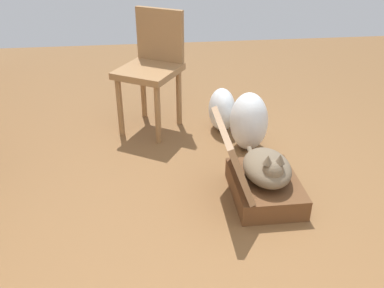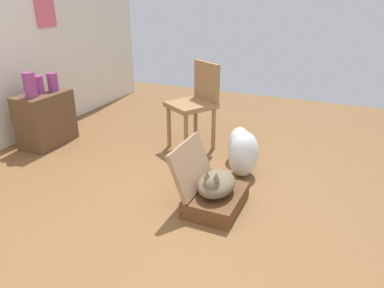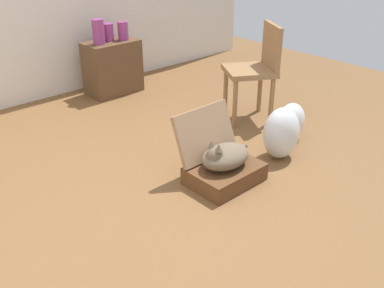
% 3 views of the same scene
% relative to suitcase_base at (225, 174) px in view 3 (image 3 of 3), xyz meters
% --- Properties ---
extents(ground_plane, '(7.68, 7.68, 0.00)m').
position_rel_suitcase_base_xyz_m(ground_plane, '(-0.40, 0.33, -0.07)').
color(ground_plane, brown).
rests_on(ground_plane, ground).
extents(suitcase_base, '(0.53, 0.39, 0.13)m').
position_rel_suitcase_base_xyz_m(suitcase_base, '(0.00, 0.00, 0.00)').
color(suitcase_base, brown).
rests_on(suitcase_base, ground).
extents(suitcase_lid, '(0.53, 0.18, 0.38)m').
position_rel_suitcase_base_xyz_m(suitcase_lid, '(0.00, 0.21, 0.26)').
color(suitcase_lid, '#9B7756').
rests_on(suitcase_lid, suitcase_base).
extents(cat, '(0.48, 0.28, 0.23)m').
position_rel_suitcase_base_xyz_m(cat, '(-0.01, 0.00, 0.15)').
color(cat, brown).
rests_on(cat, suitcase_base).
extents(plastic_bag_white, '(0.32, 0.27, 0.43)m').
position_rel_suitcase_base_xyz_m(plastic_bag_white, '(0.61, -0.03, 0.15)').
color(plastic_bag_white, silver).
rests_on(plastic_bag_white, ground).
extents(plastic_bag_clear, '(0.31, 0.21, 0.34)m').
position_rel_suitcase_base_xyz_m(plastic_bag_clear, '(0.93, 0.10, 0.10)').
color(plastic_bag_clear, silver).
rests_on(plastic_bag_clear, ground).
extents(side_table, '(0.58, 0.35, 0.58)m').
position_rel_suitcase_base_xyz_m(side_table, '(0.47, 2.18, 0.22)').
color(side_table, brown).
rests_on(side_table, ground).
extents(vase_tall, '(0.13, 0.13, 0.26)m').
position_rel_suitcase_base_xyz_m(vase_tall, '(0.32, 2.16, 0.64)').
color(vase_tall, '#8C387A').
rests_on(vase_tall, side_table).
extents(vase_short, '(0.11, 0.11, 0.20)m').
position_rel_suitcase_base_xyz_m(vase_short, '(0.61, 2.14, 0.61)').
color(vase_short, '#8C387A').
rests_on(vase_short, side_table).
extents(vase_round, '(0.11, 0.11, 0.19)m').
position_rel_suitcase_base_xyz_m(vase_round, '(0.47, 2.21, 0.60)').
color(vase_round, '#8C387A').
rests_on(vase_round, side_table).
extents(chair, '(0.59, 0.58, 0.91)m').
position_rel_suitcase_base_xyz_m(chair, '(1.06, 0.63, 0.45)').
color(chair, olive).
rests_on(chair, ground).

